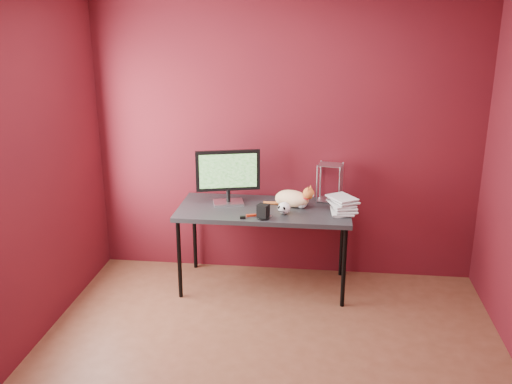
# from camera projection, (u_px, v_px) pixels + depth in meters

# --- Properties ---
(room) EXTENTS (3.52, 3.52, 2.61)m
(room) POSITION_uv_depth(u_px,v_px,m) (266.00, 175.00, 3.45)
(room) COLOR #562E1D
(room) RESTS_ON ground
(desk) EXTENTS (1.50, 0.70, 0.75)m
(desk) POSITION_uv_depth(u_px,v_px,m) (264.00, 213.00, 4.99)
(desk) COLOR black
(desk) RESTS_ON ground
(monitor) EXTENTS (0.55, 0.24, 0.49)m
(monitor) POSITION_uv_depth(u_px,v_px,m) (228.00, 174.00, 5.00)
(monitor) COLOR #B3B3B8
(monitor) RESTS_ON desk
(cat) EXTENTS (0.45, 0.28, 0.22)m
(cat) POSITION_uv_depth(u_px,v_px,m) (293.00, 198.00, 4.99)
(cat) COLOR orange
(cat) RESTS_ON desk
(skull_mug) EXTENTS (0.11, 0.12, 0.10)m
(skull_mug) POSITION_uv_depth(u_px,v_px,m) (284.00, 208.00, 4.81)
(skull_mug) COLOR white
(skull_mug) RESTS_ON desk
(speaker) EXTENTS (0.11, 0.11, 0.12)m
(speaker) POSITION_uv_depth(u_px,v_px,m) (263.00, 212.00, 4.70)
(speaker) COLOR black
(speaker) RESTS_ON desk
(book_stack) EXTENTS (0.29, 0.31, 1.49)m
(book_stack) POSITION_uv_depth(u_px,v_px,m) (336.00, 127.00, 4.63)
(book_stack) COLOR beige
(book_stack) RESTS_ON desk
(wire_rack) EXTENTS (0.23, 0.20, 0.35)m
(wire_rack) POSITION_uv_depth(u_px,v_px,m) (330.00, 182.00, 5.11)
(wire_rack) COLOR #B3B3B8
(wire_rack) RESTS_ON desk
(pocket_knife) EXTENTS (0.09, 0.05, 0.02)m
(pocket_knife) POSITION_uv_depth(u_px,v_px,m) (251.00, 215.00, 4.77)
(pocket_knife) COLOR #A71F0C
(pocket_knife) RESTS_ON desk
(black_gadget) EXTENTS (0.05, 0.04, 0.02)m
(black_gadget) POSITION_uv_depth(u_px,v_px,m) (243.00, 217.00, 4.71)
(black_gadget) COLOR black
(black_gadget) RESTS_ON desk
(washer) EXTENTS (0.05, 0.05, 0.00)m
(washer) POSITION_uv_depth(u_px,v_px,m) (269.00, 216.00, 4.77)
(washer) COLOR #B3B3B8
(washer) RESTS_ON desk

